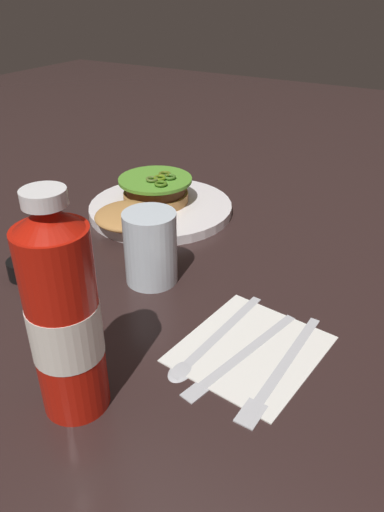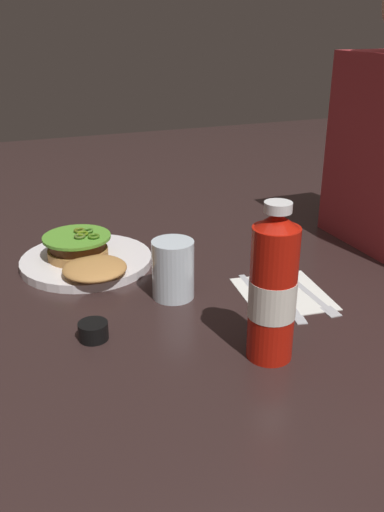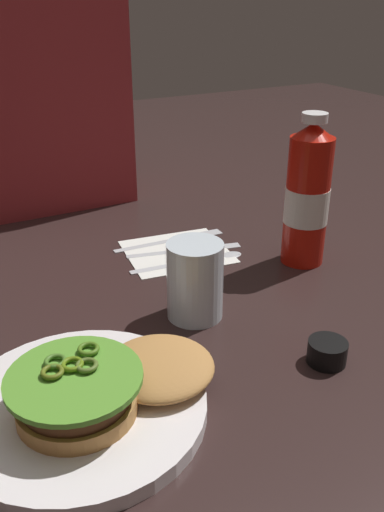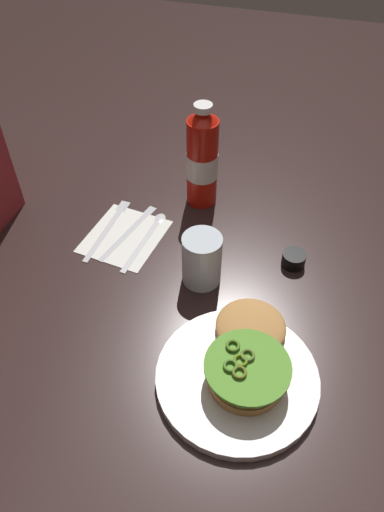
{
  "view_description": "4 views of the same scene",
  "coord_description": "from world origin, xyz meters",
  "px_view_note": "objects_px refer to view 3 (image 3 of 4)",
  "views": [
    {
      "loc": [
        0.52,
        0.36,
        0.39
      ],
      "look_at": [
        0.06,
        0.09,
        0.07
      ],
      "focal_mm": 33.82,
      "sensor_mm": 36.0,
      "label": 1
    },
    {
      "loc": [
        0.88,
        -0.29,
        0.46
      ],
      "look_at": [
        0.05,
        0.05,
        0.08
      ],
      "focal_mm": 38.66,
      "sensor_mm": 36.0,
      "label": 2
    },
    {
      "loc": [
        -0.26,
        -0.55,
        0.4
      ],
      "look_at": [
        0.08,
        0.09,
        0.05
      ],
      "focal_mm": 39.05,
      "sensor_mm": 36.0,
      "label": 3
    },
    {
      "loc": [
        -0.56,
        -0.15,
        0.7
      ],
      "look_at": [
        0.05,
        0.03,
        0.05
      ],
      "focal_mm": 33.71,
      "sensor_mm": 36.0,
      "label": 4
    }
  ],
  "objects_px": {
    "dinner_plate": "(80,408)",
    "spoon_utensil": "(203,258)",
    "butter_knife": "(192,248)",
    "diner_person": "(35,72)",
    "ketchup_bottle": "(307,197)",
    "burger_sandwich": "(108,383)",
    "condiment_cup": "(327,352)",
    "water_glass": "(195,280)",
    "napkin": "(177,251)",
    "fork_utensil": "(178,237)"
  },
  "relations": [
    {
      "from": "burger_sandwich",
      "to": "diner_person",
      "type": "distance_m",
      "value": 0.71
    },
    {
      "from": "dinner_plate",
      "to": "water_glass",
      "type": "distance_m",
      "value": 0.23
    },
    {
      "from": "condiment_cup",
      "to": "spoon_utensil",
      "type": "height_order",
      "value": "condiment_cup"
    },
    {
      "from": "water_glass",
      "to": "diner_person",
      "type": "bearing_deg",
      "value": 95.45
    },
    {
      "from": "ketchup_bottle",
      "to": "butter_knife",
      "type": "bearing_deg",
      "value": 140.28
    },
    {
      "from": "condiment_cup",
      "to": "napkin",
      "type": "relative_size",
      "value": 0.28
    },
    {
      "from": "water_glass",
      "to": "butter_knife",
      "type": "relative_size",
      "value": 0.55
    },
    {
      "from": "water_glass",
      "to": "napkin",
      "type": "height_order",
      "value": "water_glass"
    },
    {
      "from": "water_glass",
      "to": "condiment_cup",
      "type": "relative_size",
      "value": 2.27
    },
    {
      "from": "spoon_utensil",
      "to": "diner_person",
      "type": "relative_size",
      "value": 0.33
    },
    {
      "from": "burger_sandwich",
      "to": "condiment_cup",
      "type": "xyz_separation_m",
      "value": [
        0.26,
        -0.04,
        -0.02
      ]
    },
    {
      "from": "fork_utensil",
      "to": "diner_person",
      "type": "distance_m",
      "value": 0.42
    },
    {
      "from": "butter_knife",
      "to": "fork_utensil",
      "type": "height_order",
      "value": "same"
    },
    {
      "from": "butter_knife",
      "to": "diner_person",
      "type": "relative_size",
      "value": 0.33
    },
    {
      "from": "burger_sandwich",
      "to": "spoon_utensil",
      "type": "bearing_deg",
      "value": 45.73
    },
    {
      "from": "napkin",
      "to": "butter_knife",
      "type": "relative_size",
      "value": 0.86
    },
    {
      "from": "ketchup_bottle",
      "to": "water_glass",
      "type": "xyz_separation_m",
      "value": [
        -0.23,
        -0.07,
        -0.06
      ]
    },
    {
      "from": "burger_sandwich",
      "to": "butter_knife",
      "type": "height_order",
      "value": "burger_sandwich"
    },
    {
      "from": "water_glass",
      "to": "dinner_plate",
      "type": "bearing_deg",
      "value": -149.7
    },
    {
      "from": "butter_knife",
      "to": "spoon_utensil",
      "type": "bearing_deg",
      "value": -91.04
    },
    {
      "from": "burger_sandwich",
      "to": "ketchup_bottle",
      "type": "height_order",
      "value": "ketchup_bottle"
    },
    {
      "from": "fork_utensil",
      "to": "condiment_cup",
      "type": "bearing_deg",
      "value": -90.51
    },
    {
      "from": "burger_sandwich",
      "to": "ketchup_bottle",
      "type": "xyz_separation_m",
      "value": [
        0.4,
        0.19,
        0.07
      ]
    },
    {
      "from": "condiment_cup",
      "to": "butter_knife",
      "type": "bearing_deg",
      "value": 89.48
    },
    {
      "from": "condiment_cup",
      "to": "spoon_utensil",
      "type": "xyz_separation_m",
      "value": [
        0.0,
        0.31,
        -0.01
      ]
    },
    {
      "from": "burger_sandwich",
      "to": "condiment_cup",
      "type": "relative_size",
      "value": 4.79
    },
    {
      "from": "burger_sandwich",
      "to": "spoon_utensil",
      "type": "relative_size",
      "value": 1.17
    },
    {
      "from": "water_glass",
      "to": "butter_knife",
      "type": "xyz_separation_m",
      "value": [
        0.09,
        0.18,
        -0.05
      ]
    },
    {
      "from": "dinner_plate",
      "to": "ketchup_bottle",
      "type": "bearing_deg",
      "value": 22.8
    },
    {
      "from": "spoon_utensil",
      "to": "diner_person",
      "type": "bearing_deg",
      "value": 109.51
    },
    {
      "from": "dinner_plate",
      "to": "ketchup_bottle",
      "type": "xyz_separation_m",
      "value": [
        0.43,
        0.18,
        0.1
      ]
    },
    {
      "from": "fork_utensil",
      "to": "burger_sandwich",
      "type": "bearing_deg",
      "value": -126.1
    },
    {
      "from": "water_glass",
      "to": "fork_utensil",
      "type": "relative_size",
      "value": 0.53
    },
    {
      "from": "water_glass",
      "to": "condiment_cup",
      "type": "height_order",
      "value": "water_glass"
    },
    {
      "from": "dinner_plate",
      "to": "spoon_utensil",
      "type": "distance_m",
      "value": 0.39
    },
    {
      "from": "ketchup_bottle",
      "to": "butter_knife",
      "type": "relative_size",
      "value": 1.23
    },
    {
      "from": "spoon_utensil",
      "to": "fork_utensil",
      "type": "xyz_separation_m",
      "value": [
        0.0,
        0.09,
        0.0
      ]
    },
    {
      "from": "water_glass",
      "to": "condiment_cup",
      "type": "xyz_separation_m",
      "value": [
        0.09,
        -0.17,
        -0.04
      ]
    },
    {
      "from": "diner_person",
      "to": "butter_knife",
      "type": "bearing_deg",
      "value": -68.34
    },
    {
      "from": "dinner_plate",
      "to": "burger_sandwich",
      "type": "bearing_deg",
      "value": -18.56
    },
    {
      "from": "spoon_utensil",
      "to": "butter_knife",
      "type": "height_order",
      "value": "same"
    },
    {
      "from": "burger_sandwich",
      "to": "ketchup_bottle",
      "type": "relative_size",
      "value": 0.94
    },
    {
      "from": "water_glass",
      "to": "condiment_cup",
      "type": "bearing_deg",
      "value": -61.89
    },
    {
      "from": "condiment_cup",
      "to": "diner_person",
      "type": "distance_m",
      "value": 0.76
    },
    {
      "from": "butter_knife",
      "to": "water_glass",
      "type": "bearing_deg",
      "value": -116.72
    },
    {
      "from": "dinner_plate",
      "to": "fork_utensil",
      "type": "distance_m",
      "value": 0.45
    },
    {
      "from": "burger_sandwich",
      "to": "ketchup_bottle",
      "type": "bearing_deg",
      "value": 25.43
    },
    {
      "from": "spoon_utensil",
      "to": "diner_person",
      "type": "distance_m",
      "value": 0.5
    },
    {
      "from": "water_glass",
      "to": "napkin",
      "type": "relative_size",
      "value": 0.64
    },
    {
      "from": "dinner_plate",
      "to": "condiment_cup",
      "type": "distance_m",
      "value": 0.29
    }
  ]
}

